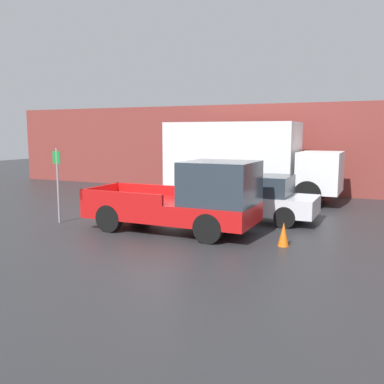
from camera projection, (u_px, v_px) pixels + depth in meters
ground_plane at (158, 222)px, 14.22m from camera, size 60.00×60.00×0.00m
building_wall at (238, 148)px, 21.40m from camera, size 28.00×0.15×4.32m
pickup_truck at (189, 199)px, 12.55m from camera, size 5.16×2.02×2.15m
car at (252, 197)px, 14.48m from camera, size 4.38×1.84×1.53m
delivery_truck at (244, 158)px, 18.72m from camera, size 7.48×2.43×3.39m
parking_sign at (58, 181)px, 13.91m from camera, size 0.30×0.07×2.45m
newspaper_box at (324, 186)px, 19.58m from camera, size 0.45×0.40×1.04m
traffic_cone at (284, 234)px, 11.16m from camera, size 0.29×0.29×0.64m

